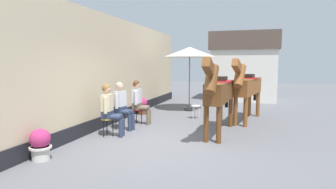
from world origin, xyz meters
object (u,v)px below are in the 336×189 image
(seated_visitor_far, at_px, (139,100))
(cafe_parasol, at_px, (190,52))
(spare_stool_white, at_px, (196,107))
(saddled_horse_near, at_px, (219,92))
(flower_planter_farthest, at_px, (142,105))
(seated_visitor_near, at_px, (110,107))
(saddled_horse_far, at_px, (247,87))
(seated_visitor_middle, at_px, (122,103))
(flower_planter_nearest, at_px, (40,144))

(seated_visitor_far, distance_m, cafe_parasol, 3.55)
(spare_stool_white, bearing_deg, cafe_parasol, 109.69)
(saddled_horse_near, bearing_deg, flower_planter_farthest, 143.85)
(seated_visitor_near, distance_m, saddled_horse_far, 4.59)
(seated_visitor_near, distance_m, spare_stool_white, 3.50)
(seated_visitor_middle, distance_m, spare_stool_white, 2.85)
(seated_visitor_near, xyz_separation_m, spare_stool_white, (1.69, 3.04, -0.38))
(seated_visitor_far, distance_m, flower_planter_nearest, 3.79)
(cafe_parasol, bearing_deg, saddled_horse_near, -66.10)
(saddled_horse_near, distance_m, cafe_parasol, 4.17)
(seated_visitor_middle, distance_m, seated_visitor_far, 0.86)
(flower_planter_nearest, bearing_deg, flower_planter_farthest, 90.02)
(flower_planter_nearest, bearing_deg, saddled_horse_far, 53.20)
(flower_planter_farthest, relative_size, cafe_parasol, 0.25)
(flower_planter_nearest, distance_m, spare_stool_white, 5.55)
(seated_visitor_far, height_order, cafe_parasol, cafe_parasol)
(seated_visitor_middle, height_order, seated_visitor_far, same)
(cafe_parasol, bearing_deg, spare_stool_white, -70.31)
(seated_visitor_far, bearing_deg, seated_visitor_near, -95.37)
(seated_visitor_middle, xyz_separation_m, seated_visitor_far, (0.19, 0.84, 0.00))
(seated_visitor_middle, bearing_deg, seated_visitor_far, 77.46)
(seated_visitor_near, relative_size, saddled_horse_far, 0.47)
(flower_planter_nearest, distance_m, cafe_parasol, 7.21)
(flower_planter_nearest, height_order, flower_planter_farthest, same)
(flower_planter_farthest, bearing_deg, seated_visitor_far, -70.94)
(cafe_parasol, relative_size, spare_stool_white, 5.61)
(seated_visitor_near, height_order, seated_visitor_far, same)
(seated_visitor_near, relative_size, seated_visitor_far, 1.00)
(seated_visitor_far, relative_size, flower_planter_nearest, 2.17)
(seated_visitor_far, distance_m, saddled_horse_near, 2.68)
(seated_visitor_middle, bearing_deg, flower_planter_farthest, 98.89)
(saddled_horse_far, height_order, cafe_parasol, cafe_parasol)
(seated_visitor_middle, bearing_deg, spare_stool_white, 52.40)
(saddled_horse_near, relative_size, flower_planter_farthest, 4.68)
(flower_planter_nearest, height_order, cafe_parasol, cafe_parasol)
(seated_visitor_middle, height_order, saddled_horse_near, saddled_horse_near)
(cafe_parasol, bearing_deg, flower_planter_nearest, -102.84)
(saddled_horse_near, distance_m, flower_planter_nearest, 4.49)
(seated_visitor_middle, height_order, saddled_horse_far, saddled_horse_far)
(seated_visitor_near, relative_size, seated_visitor_middle, 1.00)
(spare_stool_white, bearing_deg, saddled_horse_far, 0.20)
(seated_visitor_near, relative_size, flower_planter_farthest, 2.17)
(seated_visitor_far, height_order, flower_planter_farthest, seated_visitor_far)
(seated_visitor_near, distance_m, flower_planter_farthest, 3.37)
(flower_planter_nearest, relative_size, flower_planter_farthest, 1.00)
(seated_visitor_near, bearing_deg, seated_visitor_middle, 92.31)
(flower_planter_farthest, xyz_separation_m, cafe_parasol, (1.54, 1.35, 2.03))
(seated_visitor_near, xyz_separation_m, saddled_horse_near, (2.73, 1.00, 0.38))
(seated_visitor_near, distance_m, seated_visitor_far, 1.64)
(seated_visitor_middle, bearing_deg, saddled_horse_far, 33.08)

